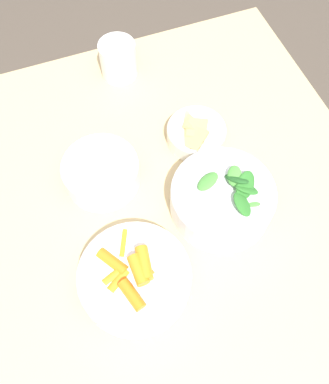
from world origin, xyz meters
The scene contains 7 objects.
ground_plane centered at (0.00, 0.00, 0.00)m, with size 10.00×10.00×0.00m, color #4C4238.
dining_table centered at (0.00, 0.00, 0.63)m, with size 1.01×0.89×0.76m.
bowl_carrots centered at (-0.09, 0.09, 0.79)m, with size 0.20×0.20×0.07m.
bowl_greens centered at (0.00, -0.12, 0.80)m, with size 0.20×0.20×0.10m.
bowl_beans_hotdog centered at (0.14, 0.09, 0.79)m, with size 0.15×0.15×0.06m.
bowl_cookies centered at (0.17, -0.13, 0.78)m, with size 0.13×0.13×0.05m.
cup centered at (0.41, -0.04, 0.80)m, with size 0.08×0.08×0.09m.
Camera 1 is at (-0.31, 0.12, 1.52)m, focal length 40.00 mm.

